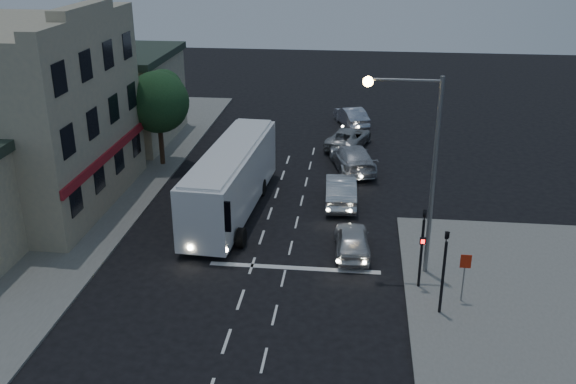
# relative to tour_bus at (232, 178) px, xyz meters

# --- Properties ---
(ground) EXTENTS (120.00, 120.00, 0.00)m
(ground) POSITION_rel_tour_bus_xyz_m (2.10, -8.06, -2.00)
(ground) COLOR black
(sidewalk_far) EXTENTS (12.00, 50.00, 0.12)m
(sidewalk_far) POSITION_rel_tour_bus_xyz_m (-10.90, -0.06, -1.94)
(sidewalk_far) COLOR slate
(sidewalk_far) RESTS_ON ground
(road_markings) EXTENTS (8.00, 30.55, 0.01)m
(road_markings) POSITION_rel_tour_bus_xyz_m (3.38, -4.75, -2.00)
(road_markings) COLOR silver
(road_markings) RESTS_ON ground
(tour_bus) EXTENTS (3.27, 12.19, 3.70)m
(tour_bus) POSITION_rel_tour_bus_xyz_m (0.00, 0.00, 0.00)
(tour_bus) COLOR white
(tour_bus) RESTS_ON ground
(car_suv) EXTENTS (1.92, 4.21, 1.40)m
(car_suv) POSITION_rel_tour_bus_xyz_m (6.72, -4.26, -1.30)
(car_suv) COLOR silver
(car_suv) RESTS_ON ground
(car_sedan_a) EXTENTS (1.95, 4.97, 1.61)m
(car_sedan_a) POSITION_rel_tour_bus_xyz_m (5.95, 1.83, -1.20)
(car_sedan_a) COLOR silver
(car_sedan_a) RESTS_ON ground
(car_sedan_b) EXTENTS (3.57, 6.00, 1.63)m
(car_sedan_b) POSITION_rel_tour_bus_xyz_m (6.50, 7.51, -1.19)
(car_sedan_b) COLOR #BABCC2
(car_sedan_b) RESTS_ON ground
(car_sedan_c) EXTENTS (3.63, 5.53, 1.41)m
(car_sedan_c) POSITION_rel_tour_bus_xyz_m (6.13, 12.17, -1.29)
(car_sedan_c) COLOR #A7A7A7
(car_sedan_c) RESTS_ON ground
(car_extra) EXTENTS (3.06, 4.91, 1.53)m
(car_extra) POSITION_rel_tour_bus_xyz_m (6.20, 17.66, -1.24)
(car_extra) COLOR #B6BAC9
(car_extra) RESTS_ON ground
(traffic_signal_main) EXTENTS (0.25, 0.35, 4.10)m
(traffic_signal_main) POSITION_rel_tour_bus_xyz_m (9.70, -7.28, 0.42)
(traffic_signal_main) COLOR black
(traffic_signal_main) RESTS_ON sidewalk_near
(traffic_signal_side) EXTENTS (0.18, 0.15, 4.10)m
(traffic_signal_side) POSITION_rel_tour_bus_xyz_m (10.40, -9.26, 0.42)
(traffic_signal_side) COLOR black
(traffic_signal_side) RESTS_ON sidewalk_near
(regulatory_sign) EXTENTS (0.45, 0.12, 2.20)m
(regulatory_sign) POSITION_rel_tour_bus_xyz_m (11.40, -8.30, -0.40)
(regulatory_sign) COLOR slate
(regulatory_sign) RESTS_ON sidewalk_near
(streetlight) EXTENTS (3.32, 0.44, 9.00)m
(streetlight) POSITION_rel_tour_bus_xyz_m (9.44, -5.86, 3.73)
(streetlight) COLOR slate
(streetlight) RESTS_ON sidewalk_near
(main_building) EXTENTS (10.12, 12.00, 11.00)m
(main_building) POSITION_rel_tour_bus_xyz_m (-11.86, -0.06, 3.16)
(main_building) COLOR gray
(main_building) RESTS_ON sidewalk_far
(low_building_north) EXTENTS (9.40, 9.40, 6.50)m
(low_building_north) POSITION_rel_tour_bus_xyz_m (-11.40, 11.94, 1.39)
(low_building_north) COLOR gray
(low_building_north) RESTS_ON sidewalk_far
(street_tree) EXTENTS (4.00, 4.00, 6.20)m
(street_tree) POSITION_rel_tour_bus_xyz_m (-6.11, 6.96, 2.50)
(street_tree) COLOR black
(street_tree) RESTS_ON sidewalk_far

